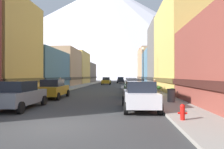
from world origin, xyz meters
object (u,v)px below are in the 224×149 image
object	(u,v)px
car_right_2	(132,85)
potted_plant_0	(14,93)
car_right_1	(134,88)
car_right_3	(131,83)
potted_plant_1	(172,93)
car_right_0	(140,95)
car_driving_1	(121,80)
car_left_0	(19,95)
streetlamp_right	(143,62)
pedestrian_1	(60,84)
potted_plant_2	(159,89)
car_left_1	(53,89)
pedestrian_0	(155,87)
car_driving_0	(106,81)
trash_bin_right	(171,95)
fire_hydrant_near	(183,111)

from	to	relation	value
car_right_2	potted_plant_0	xyz separation A→B (m)	(-10.80, -8.51, -0.32)
car_right_1	car_right_2	xyz separation A→B (m)	(-0.00, 6.02, 0.00)
car_right_3	potted_plant_1	distance (m)	15.18
car_right_0	car_driving_1	world-z (taller)	same
car_driving_1	car_right_0	bearing A→B (deg)	-87.17
car_right_1	car_left_0	bearing A→B (deg)	-135.37
car_driving_1	streetlamp_right	size ratio (longest dim) A/B	0.75
car_right_3	potted_plant_0	distance (m)	18.71
car_left_0	pedestrian_1	world-z (taller)	pedestrian_1
car_right_2	potted_plant_2	size ratio (longest dim) A/B	5.89
car_right_0	car_right_2	distance (m)	13.34
car_left_1	potted_plant_2	distance (m)	12.57
pedestrian_0	car_driving_1	bearing A→B (deg)	97.81
car_driving_0	car_right_1	bearing A→B (deg)	-79.00
car_right_3	potted_plant_2	xyz separation A→B (m)	(3.20, -7.79, -0.39)
car_right_3	car_right_1	bearing A→B (deg)	-89.98
car_right_1	potted_plant_0	xyz separation A→B (m)	(-10.80, -2.49, -0.32)
potted_plant_0	car_left_1	bearing A→B (deg)	18.34
car_left_1	car_driving_1	world-z (taller)	same
car_left_0	streetlamp_right	xyz separation A→B (m)	(9.15, 15.44, 3.09)
car_driving_0	trash_bin_right	xyz separation A→B (m)	(7.95, -32.30, -0.26)
pedestrian_0	pedestrian_1	size ratio (longest dim) A/B	0.92
car_left_0	car_driving_1	world-z (taller)	same
car_left_0	streetlamp_right	distance (m)	18.21
car_left_1	fire_hydrant_near	distance (m)	13.13
pedestrian_0	pedestrian_1	world-z (taller)	pedestrian_1
car_left_0	pedestrian_0	distance (m)	14.80
car_driving_0	pedestrian_1	distance (m)	20.35
car_left_0	trash_bin_right	distance (m)	10.59
car_left_1	potted_plant_1	xyz separation A→B (m)	(10.80, -0.62, -0.30)
car_right_0	potted_plant_2	size ratio (longest dim) A/B	5.92
car_right_1	potted_plant_2	xyz separation A→B (m)	(3.20, 5.00, -0.39)
car_right_2	pedestrian_0	xyz separation A→B (m)	(2.45, -2.66, -0.03)
car_right_1	car_driving_1	bearing A→B (deg)	93.38
car_left_0	car_right_2	size ratio (longest dim) A/B	1.00
pedestrian_1	car_driving_0	bearing A→B (deg)	76.79
potted_plant_2	pedestrian_0	xyz separation A→B (m)	(-0.75, -1.63, 0.36)
car_driving_0	potted_plant_1	bearing A→B (deg)	-73.92
streetlamp_right	potted_plant_2	bearing A→B (deg)	-60.70
potted_plant_2	pedestrian_0	distance (m)	1.83
pedestrian_0	streetlamp_right	bearing A→B (deg)	101.14
car_left_1	streetlamp_right	world-z (taller)	streetlamp_right
fire_hydrant_near	potted_plant_2	xyz separation A→B (m)	(1.55, 15.74, -0.02)
car_right_1	car_right_2	world-z (taller)	same
car_left_0	fire_hydrant_near	world-z (taller)	car_left_0
car_driving_0	potted_plant_2	distance (m)	24.37
potted_plant_1	car_right_0	bearing A→B (deg)	-121.23
trash_bin_right	potted_plant_2	size ratio (longest dim) A/B	1.30
streetlamp_right	car_right_2	bearing A→B (deg)	-129.02
car_left_0	fire_hydrant_near	size ratio (longest dim) A/B	6.29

